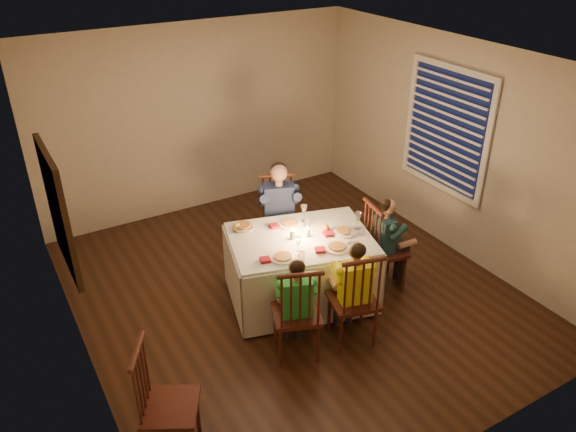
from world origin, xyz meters
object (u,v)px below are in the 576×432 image
chair_near_left (296,352)px  serving_bowl (243,228)px  chair_end (382,284)px  child_green (296,352)px  child_teal (382,284)px  chair_near_right (350,338)px  child_yellow (350,338)px  chair_adult (280,259)px  adult (280,259)px  dining_table (300,255)px

chair_near_left → serving_bowl: bearing=-70.8°
chair_end → child_green: 1.52m
serving_bowl → chair_end: bearing=-27.1°
child_teal → chair_near_right: bearing=134.1°
child_green → child_yellow: bearing=-169.2°
chair_adult → chair_near_left: same height
chair_near_left → child_green: (0.00, 0.00, 0.00)m
child_yellow → chair_end: bearing=-131.6°
serving_bowl → child_green: bearing=-91.9°
chair_near_left → adult: bearing=-93.1°
child_green → child_teal: bearing=-141.1°
chair_near_left → serving_bowl: 1.44m
chair_end → serving_bowl: (-1.40, 0.72, 0.82)m
chair_near_left → child_yellow: size_ratio=0.94×
serving_bowl → dining_table: bearing=-44.8°
dining_table → chair_adult: size_ratio=1.63×
chair_near_right → chair_end: same height
chair_adult → adult: adult is taller
adult → chair_adult: bearing=0.0°
chair_near_right → child_teal: size_ratio=0.97×
chair_near_right → chair_end: (0.86, 0.57, 0.00)m
chair_near_right → serving_bowl: size_ratio=4.99×
child_green → chair_near_right: bearing=-169.2°
chair_near_left → child_yellow: 0.59m
child_yellow → adult: bearing=-78.9°
dining_table → child_yellow: bearing=-68.5°
chair_adult → adult: size_ratio=0.84×
child_green → serving_bowl: bearing=-70.8°
dining_table → adult: 1.01m
chair_end → dining_table: bearing=84.9°
child_green → child_teal: child_teal is taller
chair_end → serving_bowl: size_ratio=4.99×
child_teal → child_yellow: bearing=134.1°
chair_near_left → child_teal: child_teal is taller
chair_near_right → chair_near_left: bearing=4.6°
chair_end → child_teal: 0.00m
child_green → serving_bowl: serving_bowl is taller
adult → chair_near_right: bearing=-71.4°
chair_near_left → chair_near_right: 0.59m
chair_near_left → chair_end: (1.44, 0.46, 0.00)m
dining_table → chair_near_left: dining_table is taller
dining_table → chair_near_right: bearing=-68.5°
chair_near_right → child_yellow: (0.00, -0.00, 0.00)m
chair_adult → chair_near_left: bearing=-91.8°
chair_end → child_green: size_ratio=0.98×
chair_end → child_green: bearing=118.4°
chair_adult → child_yellow: size_ratio=0.94×
dining_table → child_green: bearing=-108.6°
dining_table → child_teal: bearing=-0.2°
chair_end → child_teal: child_teal is taller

